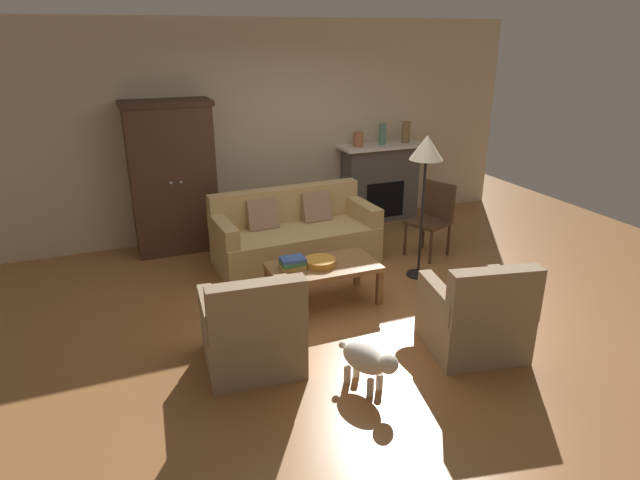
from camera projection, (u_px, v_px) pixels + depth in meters
ground_plane at (350, 302)px, 5.64m from camera, size 9.60×9.60×0.00m
back_wall at (272, 129)px, 7.35m from camera, size 7.20×0.10×2.80m
fireplace at (380, 182)px, 7.98m from camera, size 1.26×0.48×1.12m
armoire at (172, 178)px, 6.73m from camera, size 1.06×0.57×1.87m
couch at (295, 237)px, 6.55m from camera, size 1.95×0.93×0.86m
coffee_table at (323, 270)px, 5.52m from camera, size 1.10×0.60×0.42m
fruit_bowl at (320, 262)px, 5.49m from camera, size 0.32×0.32×0.07m
book_stack at (293, 263)px, 5.41m from camera, size 0.26×0.19×0.11m
mantel_vase_terracotta at (358, 139)px, 7.60m from camera, size 0.14×0.14×0.20m
mantel_vase_jade at (382, 134)px, 7.71m from camera, size 0.10×0.10×0.29m
mantel_vase_bronze at (406, 132)px, 7.85m from camera, size 0.12×0.12×0.30m
armchair_near_left at (253, 332)px, 4.47m from camera, size 0.84×0.83×0.88m
armchair_near_right at (476, 318)px, 4.69m from camera, size 0.90×0.91×0.88m
side_chair_wooden at (433, 215)px, 6.73m from camera, size 0.57×0.57×0.90m
floor_lamp at (426, 156)px, 5.78m from camera, size 0.36×0.36×1.61m
dog at (367, 360)px, 4.21m from camera, size 0.34×0.54×0.39m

